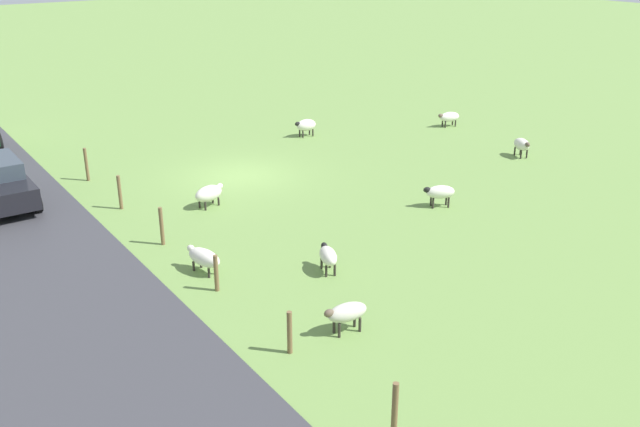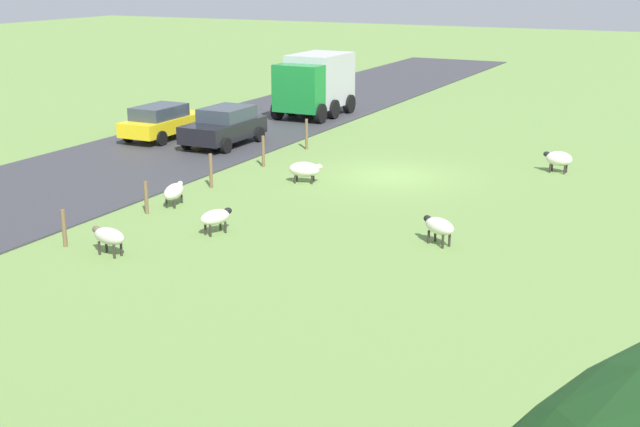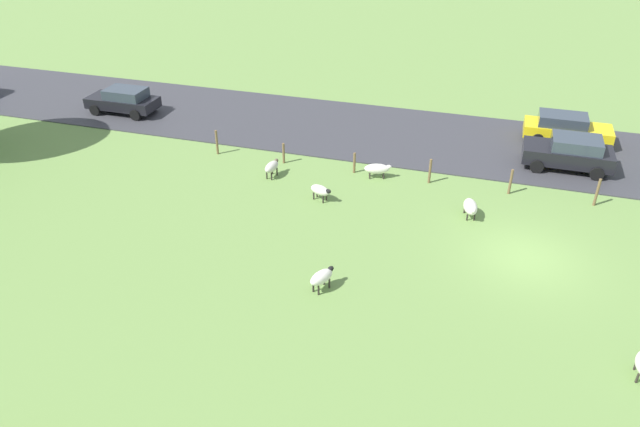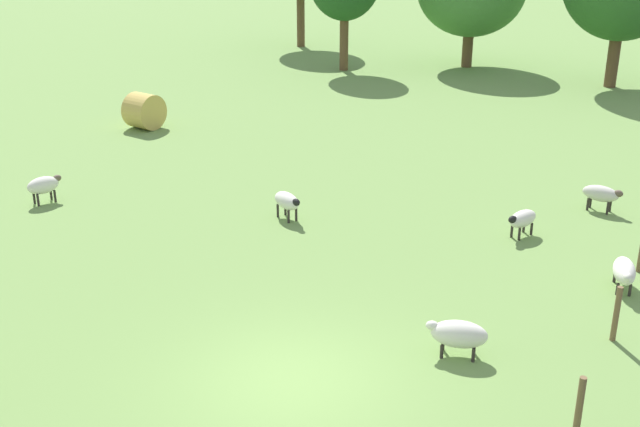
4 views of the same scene
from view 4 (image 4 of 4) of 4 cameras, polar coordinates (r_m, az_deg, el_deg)
ground_plane at (r=15.26m, az=-2.02°, el=-11.86°), size 160.00×160.00×0.00m
sheep_0 at (r=24.11m, az=19.50°, el=1.34°), size 1.16×0.58×0.77m
sheep_1 at (r=22.18m, az=-2.37°, el=0.89°), size 1.14×0.87×0.78m
sheep_2 at (r=15.95m, az=9.88°, el=-8.51°), size 1.27×0.83×0.76m
sheep_3 at (r=24.73m, az=-19.19°, el=1.92°), size 0.79×1.10×0.80m
sheep_6 at (r=19.54m, az=20.96°, el=-3.88°), size 0.77×1.33×0.71m
sheep_7 at (r=21.72m, az=14.29°, el=-0.39°), size 0.77×1.12×0.72m
hay_bale_0 at (r=31.80m, az=-12.48°, el=7.18°), size 1.25×1.50×1.37m
fence_post_1 at (r=14.14m, az=18.07°, el=-13.15°), size 0.12×0.12×1.21m
fence_post_2 at (r=17.25m, az=20.46°, el=-6.75°), size 0.12×0.12×1.22m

